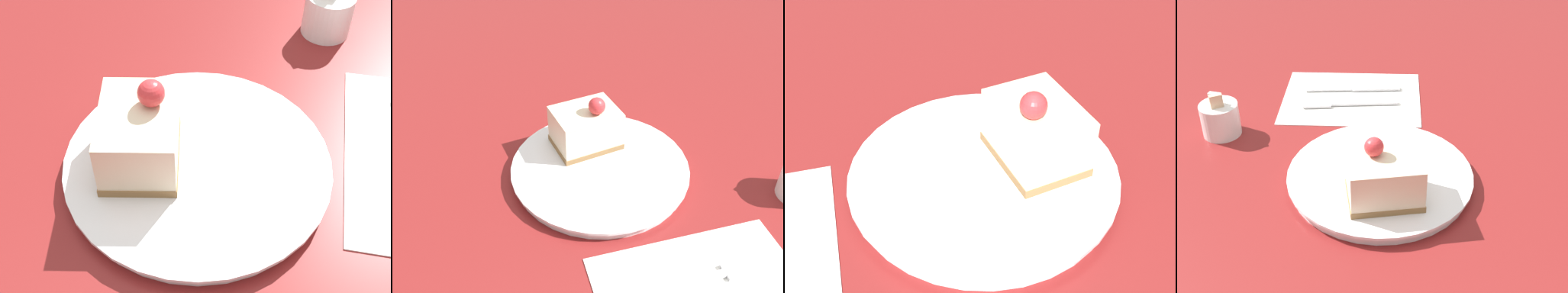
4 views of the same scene
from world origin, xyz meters
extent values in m
plane|color=maroon|center=(0.00, 0.00, 0.00)|extent=(4.00, 4.00, 0.00)
cylinder|color=white|center=(-0.02, 0.02, 0.01)|extent=(0.26, 0.26, 0.02)
cylinder|color=white|center=(-0.02, 0.02, 0.02)|extent=(0.27, 0.27, 0.00)
cube|color=olive|center=(-0.07, 0.03, 0.02)|extent=(0.08, 0.10, 0.01)
cube|color=beige|center=(-0.07, 0.03, 0.05)|extent=(0.07, 0.10, 0.05)
sphere|color=red|center=(-0.06, 0.04, 0.09)|extent=(0.03, 0.03, 0.03)
cylinder|color=white|center=(0.15, 0.26, 0.03)|extent=(0.06, 0.06, 0.05)
camera|label=1|loc=(-0.02, -0.33, 0.43)|focal=50.00mm
camera|label=2|loc=(0.42, -0.21, 0.45)|focal=40.00mm
camera|label=3|loc=(0.16, 0.38, 0.38)|focal=50.00mm
camera|label=4|loc=(-0.63, 0.13, 0.49)|focal=50.00mm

